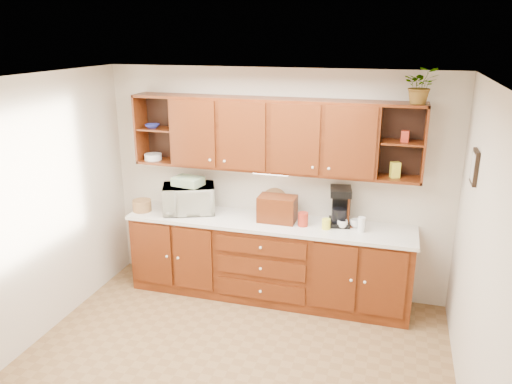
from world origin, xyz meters
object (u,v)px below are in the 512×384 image
Objects in this scene: potted_plant at (421,86)px; bread_box at (277,209)px; coffee_maker at (340,206)px; microwave at (189,199)px.

bread_box is at bearing -177.59° from potted_plant.
microwave is at bearing 175.07° from coffee_maker.
microwave is at bearing 179.90° from bread_box.
bread_box is at bearing -22.88° from microwave.
coffee_maker reaches higher than microwave.
microwave is at bearing -178.73° from potted_plant.
coffee_maker is (0.68, 0.12, 0.06)m from bread_box.
bread_box is 1.97m from potted_plant.
coffee_maker is 1.17× the size of potted_plant.
potted_plant is (2.46, 0.05, 1.37)m from microwave.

